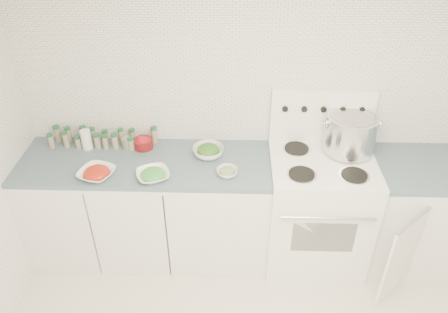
# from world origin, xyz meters

# --- Properties ---
(room_walls) EXTENTS (3.54, 3.04, 2.52)m
(room_walls) POSITION_xyz_m (0.00, 0.00, 1.56)
(room_walls) COLOR white
(room_walls) RESTS_ON ground
(counter_left) EXTENTS (1.85, 0.62, 0.90)m
(counter_left) POSITION_xyz_m (-0.82, 1.19, 0.45)
(counter_left) COLOR white
(counter_left) RESTS_ON ground
(stove) EXTENTS (0.76, 0.70, 1.36)m
(stove) POSITION_xyz_m (0.48, 1.19, 0.50)
(stove) COLOR white
(stove) RESTS_ON ground
(counter_right) EXTENTS (0.89, 0.89, 0.90)m
(counter_right) POSITION_xyz_m (1.30, 1.19, 0.45)
(counter_right) COLOR white
(counter_right) RESTS_ON ground
(stock_pot) EXTENTS (0.39, 0.37, 0.28)m
(stock_pot) POSITION_xyz_m (0.67, 1.32, 1.10)
(stock_pot) COLOR silver
(stock_pot) RESTS_ON stove
(bowl_tomato) EXTENTS (0.30, 0.30, 0.08)m
(bowl_tomato) POSITION_xyz_m (-1.12, 0.99, 0.93)
(bowl_tomato) COLOR white
(bowl_tomato) RESTS_ON counter_left
(bowl_snowpea) EXTENTS (0.29, 0.29, 0.07)m
(bowl_snowpea) POSITION_xyz_m (-0.73, 0.99, 0.93)
(bowl_snowpea) COLOR white
(bowl_snowpea) RESTS_ON counter_left
(bowl_broccoli) EXTENTS (0.29, 0.29, 0.09)m
(bowl_broccoli) POSITION_xyz_m (-0.36, 1.28, 0.94)
(bowl_broccoli) COLOR white
(bowl_broccoli) RESTS_ON counter_left
(bowl_zucchini) EXTENTS (0.20, 0.20, 0.06)m
(bowl_zucchini) POSITION_xyz_m (-0.21, 1.04, 0.93)
(bowl_zucchini) COLOR white
(bowl_zucchini) RESTS_ON counter_left
(bowl_pepper) EXTENTS (0.15, 0.15, 0.09)m
(bowl_pepper) POSITION_xyz_m (-0.86, 1.37, 0.94)
(bowl_pepper) COLOR #621010
(bowl_pepper) RESTS_ON counter_left
(salt_canister) EXTENTS (0.09, 0.09, 0.15)m
(salt_canister) POSITION_xyz_m (-1.29, 1.35, 0.98)
(salt_canister) COLOR white
(salt_canister) RESTS_ON counter_left
(tin_can) EXTENTS (0.08, 0.08, 0.09)m
(tin_can) POSITION_xyz_m (-0.99, 1.36, 0.95)
(tin_can) COLOR #A19788
(tin_can) RESTS_ON counter_left
(spice_cluster) EXTENTS (0.82, 0.15, 0.14)m
(spice_cluster) POSITION_xyz_m (-1.22, 1.40, 0.96)
(spice_cluster) COLOR gray
(spice_cluster) RESTS_ON counter_left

